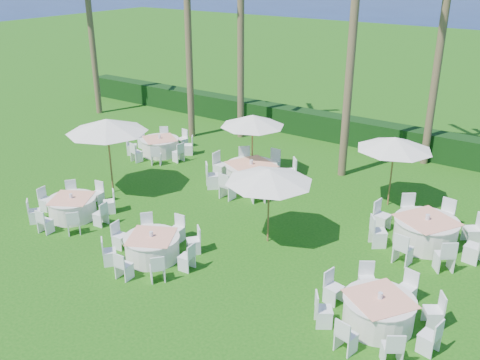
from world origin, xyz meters
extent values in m
plane|color=#16510E|center=(0.00, 0.00, 0.00)|extent=(120.00, 120.00, 0.00)
cube|color=black|center=(0.00, 12.00, 0.60)|extent=(34.00, 1.00, 1.20)
cylinder|color=white|center=(-4.36, -0.70, 0.34)|extent=(1.56, 1.56, 0.68)
cylinder|color=white|center=(-4.36, -0.70, 0.69)|extent=(1.63, 1.63, 0.03)
cube|color=#FFA17E|center=(-4.36, -0.70, 0.71)|extent=(1.72, 1.72, 0.01)
cylinder|color=silver|center=(-4.36, -0.70, 0.80)|extent=(0.11, 0.11, 0.14)
cube|color=white|center=(-3.15, -0.55, 0.41)|extent=(0.42, 0.42, 0.81)
cube|color=white|center=(-3.61, 0.26, 0.41)|extent=(0.53, 0.53, 0.81)
cube|color=white|center=(-4.51, 0.51, 0.41)|extent=(0.42, 0.42, 0.81)
cube|color=white|center=(-5.32, 0.05, 0.41)|extent=(0.53, 0.53, 0.81)
cube|color=white|center=(-5.57, -0.85, 0.41)|extent=(0.42, 0.42, 0.81)
cube|color=white|center=(-5.11, -1.67, 0.41)|extent=(0.53, 0.53, 0.81)
cube|color=white|center=(-4.21, -1.92, 0.41)|extent=(0.42, 0.42, 0.81)
cube|color=white|center=(-3.39, -1.46, 0.41)|extent=(0.53, 0.53, 0.81)
cylinder|color=white|center=(-0.27, -1.14, 0.34)|extent=(1.57, 1.57, 0.68)
cylinder|color=white|center=(-0.27, -1.14, 0.69)|extent=(1.64, 1.64, 0.03)
cube|color=#FFA17E|center=(-0.27, -1.14, 0.72)|extent=(1.71, 1.71, 0.01)
cylinder|color=silver|center=(-0.27, -1.14, 0.80)|extent=(0.11, 0.11, 0.15)
cube|color=white|center=(0.95, -1.04, 0.41)|extent=(0.41, 0.41, 0.82)
cube|color=white|center=(0.52, -0.21, 0.41)|extent=(0.54, 0.54, 0.82)
cube|color=white|center=(-0.37, 0.08, 0.41)|extent=(0.41, 0.41, 0.82)
cube|color=white|center=(-1.21, -0.35, 0.41)|extent=(0.54, 0.54, 0.82)
cube|color=white|center=(-1.50, -1.24, 0.41)|extent=(0.41, 0.41, 0.82)
cube|color=white|center=(-1.07, -2.08, 0.41)|extent=(0.54, 0.54, 0.82)
cube|color=white|center=(-0.17, -2.37, 0.41)|extent=(0.41, 0.41, 0.82)
cube|color=white|center=(0.66, -1.94, 0.41)|extent=(0.54, 0.54, 0.82)
cylinder|color=white|center=(6.35, -0.37, 0.36)|extent=(1.68, 1.68, 0.73)
cylinder|color=white|center=(6.35, -0.37, 0.74)|extent=(1.74, 1.74, 0.03)
cube|color=#FFA17E|center=(6.35, -0.37, 0.76)|extent=(1.88, 1.88, 0.01)
cylinder|color=silver|center=(6.35, -0.37, 0.85)|extent=(0.12, 0.12, 0.16)
cube|color=white|center=(7.44, 0.36, 0.44)|extent=(0.56, 0.56, 0.87)
cube|color=white|center=(6.61, 0.92, 0.44)|extent=(0.48, 0.48, 0.87)
cube|color=white|center=(5.62, 0.72, 0.44)|extent=(0.56, 0.56, 0.87)
cube|color=white|center=(5.07, -0.11, 0.44)|extent=(0.48, 0.48, 0.87)
cube|color=white|center=(5.26, -1.09, 0.44)|extent=(0.56, 0.56, 0.87)
cube|color=white|center=(6.10, -1.65, 0.44)|extent=(0.48, 0.48, 0.87)
cube|color=white|center=(7.08, -1.46, 0.44)|extent=(0.56, 0.56, 0.87)
cube|color=white|center=(7.64, -0.62, 0.44)|extent=(0.48, 0.48, 0.87)
cylinder|color=white|center=(-6.17, 5.66, 0.35)|extent=(1.63, 1.63, 0.71)
cylinder|color=white|center=(-6.17, 5.66, 0.72)|extent=(1.70, 1.70, 0.03)
cube|color=#FFA17E|center=(-6.17, 5.66, 0.74)|extent=(1.82, 1.82, 0.01)
cylinder|color=silver|center=(-6.17, 5.66, 0.83)|extent=(0.11, 0.11, 0.15)
cube|color=white|center=(-5.12, 6.39, 0.42)|extent=(0.55, 0.55, 0.85)
cube|color=white|center=(-5.94, 6.92, 0.42)|extent=(0.46, 0.46, 0.85)
cube|color=white|center=(-6.89, 6.71, 0.42)|extent=(0.55, 0.55, 0.85)
cube|color=white|center=(-7.42, 5.89, 0.42)|extent=(0.46, 0.46, 0.85)
cube|color=white|center=(-7.22, 4.94, 0.42)|extent=(0.55, 0.55, 0.85)
cube|color=white|center=(-6.40, 4.41, 0.42)|extent=(0.46, 0.46, 0.85)
cube|color=white|center=(-5.44, 4.62, 0.42)|extent=(0.55, 0.55, 0.85)
cube|color=white|center=(-4.92, 5.44, 0.42)|extent=(0.46, 0.46, 0.85)
cylinder|color=white|center=(-0.87, 5.04, 0.42)|extent=(1.93, 1.93, 0.84)
cylinder|color=white|center=(-0.87, 5.04, 0.85)|extent=(2.01, 2.01, 0.03)
cube|color=#FFA17E|center=(-0.87, 5.04, 0.87)|extent=(2.06, 2.06, 0.01)
cylinder|color=silver|center=(-0.87, 5.04, 0.96)|extent=(0.13, 0.13, 0.18)
cube|color=white|center=(0.23, 6.08, 0.50)|extent=(0.66, 0.66, 1.01)
cube|color=white|center=(-0.82, 6.55, 0.50)|extent=(0.48, 0.48, 1.01)
cube|color=white|center=(-1.90, 6.15, 0.50)|extent=(0.66, 0.66, 1.01)
cube|color=white|center=(-2.38, 5.09, 0.50)|extent=(0.48, 0.48, 1.01)
cube|color=white|center=(-1.97, 4.01, 0.50)|extent=(0.66, 0.66, 1.01)
cube|color=white|center=(-0.92, 3.54, 0.50)|extent=(0.48, 0.48, 1.01)
cube|color=white|center=(0.16, 3.94, 0.50)|extent=(0.66, 0.66, 1.01)
cube|color=white|center=(0.64, 5.00, 0.50)|extent=(0.48, 0.48, 1.01)
cylinder|color=white|center=(6.09, 4.22, 0.41)|extent=(1.88, 1.88, 0.82)
cylinder|color=white|center=(6.09, 4.22, 0.83)|extent=(1.96, 1.96, 0.03)
cube|color=#FFA17E|center=(6.09, 4.22, 0.85)|extent=(2.08, 2.08, 0.01)
cylinder|color=silver|center=(6.09, 4.22, 0.94)|extent=(0.13, 0.13, 0.17)
cube|color=white|center=(7.26, 5.10, 0.49)|extent=(0.64, 0.64, 0.98)
cube|color=white|center=(6.29, 5.67, 0.49)|extent=(0.51, 0.51, 0.98)
cube|color=white|center=(5.20, 5.39, 0.49)|extent=(0.64, 0.64, 0.98)
cube|color=white|center=(4.63, 4.42, 0.49)|extent=(0.51, 0.51, 0.98)
cube|color=white|center=(4.92, 3.33, 0.49)|extent=(0.64, 0.64, 0.98)
cube|color=white|center=(5.89, 2.76, 0.49)|extent=(0.51, 0.51, 0.98)
cube|color=white|center=(6.98, 3.05, 0.49)|extent=(0.64, 0.64, 0.98)
cube|color=white|center=(7.54, 4.02, 0.49)|extent=(0.51, 0.51, 0.98)
cylinder|color=brown|center=(-4.82, 1.55, 1.38)|extent=(0.07, 0.07, 2.75)
cone|color=white|center=(-4.82, 1.55, 2.62)|extent=(2.95, 2.95, 0.50)
sphere|color=brown|center=(-4.82, 1.55, 2.79)|extent=(0.11, 0.11, 0.11)
cylinder|color=brown|center=(1.99, 1.65, 1.17)|extent=(0.06, 0.06, 2.34)
cone|color=white|center=(1.99, 1.65, 2.22)|extent=(2.68, 2.68, 0.42)
sphere|color=brown|center=(1.99, 1.65, 2.36)|extent=(0.09, 0.09, 0.09)
cylinder|color=brown|center=(-1.35, 5.84, 1.23)|extent=(0.06, 0.06, 2.47)
cone|color=white|center=(-1.35, 5.84, 2.34)|extent=(2.54, 2.54, 0.44)
sphere|color=brown|center=(-1.35, 5.84, 2.50)|extent=(0.10, 0.10, 0.10)
cylinder|color=brown|center=(4.15, 6.36, 1.22)|extent=(0.06, 0.06, 2.44)
cone|color=white|center=(4.15, 6.36, 2.32)|extent=(2.62, 2.62, 0.44)
sphere|color=brown|center=(4.15, 6.36, 2.47)|extent=(0.10, 0.10, 0.10)
cylinder|color=brown|center=(-6.68, 8.52, 5.77)|extent=(0.32, 0.32, 11.54)
cylinder|color=brown|center=(-4.65, 9.83, 4.14)|extent=(0.32, 0.32, 8.28)
cylinder|color=brown|center=(1.58, 8.06, 6.56)|extent=(0.32, 0.32, 13.13)
cylinder|color=brown|center=(3.93, 11.30, 3.92)|extent=(0.32, 0.32, 7.84)
cylinder|color=brown|center=(-13.75, 8.86, 4.35)|extent=(0.32, 0.32, 8.70)
camera|label=1|loc=(9.61, -10.95, 8.25)|focal=40.00mm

